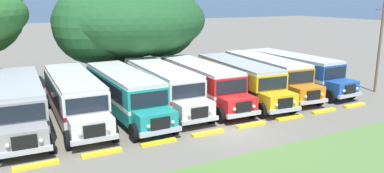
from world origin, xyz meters
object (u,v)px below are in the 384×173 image
(parked_bus_slot_0, at_px, (20,101))
(utility_pole, at_px, (380,45))
(parked_bus_slot_6, at_px, (266,73))
(broad_shade_tree, at_px, (130,21))
(parked_bus_slot_2, at_px, (125,91))
(parked_bus_slot_1, at_px, (74,95))
(parked_bus_slot_3, at_px, (162,84))
(parked_bus_slot_7, at_px, (294,70))
(parked_bus_slot_5, at_px, (239,78))
(parked_bus_slot_4, at_px, (201,81))

(parked_bus_slot_0, distance_m, utility_pole, 26.73)
(parked_bus_slot_6, bearing_deg, broad_shade_tree, -134.22)
(parked_bus_slot_0, relative_size, parked_bus_slot_2, 1.00)
(parked_bus_slot_1, distance_m, broad_shade_tree, 12.54)
(parked_bus_slot_3, xyz_separation_m, parked_bus_slot_6, (9.17, -0.14, 0.00))
(parked_bus_slot_7, distance_m, utility_pole, 6.92)
(parked_bus_slot_2, height_order, parked_bus_slot_5, same)
(utility_pole, bearing_deg, broad_shade_tree, 139.51)
(broad_shade_tree, bearing_deg, parked_bus_slot_1, -125.94)
(parked_bus_slot_0, distance_m, parked_bus_slot_2, 6.29)
(parked_bus_slot_1, bearing_deg, parked_bus_slot_7, 91.54)
(parked_bus_slot_5, distance_m, parked_bus_slot_7, 6.13)
(parked_bus_slot_4, distance_m, parked_bus_slot_5, 3.13)
(parked_bus_slot_7, bearing_deg, parked_bus_slot_6, -90.60)
(parked_bus_slot_6, bearing_deg, parked_bus_slot_4, -83.88)
(parked_bus_slot_1, height_order, parked_bus_slot_5, same)
(parked_bus_slot_0, bearing_deg, parked_bus_slot_7, 92.19)
(parked_bus_slot_6, relative_size, utility_pole, 1.51)
(parked_bus_slot_7, relative_size, utility_pole, 1.50)
(parked_bus_slot_4, bearing_deg, utility_pole, 75.47)
(parked_bus_slot_5, relative_size, broad_shade_tree, 0.77)
(parked_bus_slot_0, xyz_separation_m, parked_bus_slot_4, (12.19, -0.04, 0.00))
(parked_bus_slot_6, height_order, utility_pole, utility_pole)
(parked_bus_slot_0, height_order, parked_bus_slot_6, same)
(parked_bus_slot_3, xyz_separation_m, parked_bus_slot_7, (12.16, -0.09, 0.00))
(parked_bus_slot_2, relative_size, broad_shade_tree, 0.77)
(parked_bus_slot_4, relative_size, parked_bus_slot_5, 0.99)
(broad_shade_tree, bearing_deg, utility_pole, -40.49)
(parked_bus_slot_7, bearing_deg, parked_bus_slot_5, -85.17)
(parked_bus_slot_4, bearing_deg, parked_bus_slot_1, -88.63)
(utility_pole, bearing_deg, parked_bus_slot_7, 139.07)
(broad_shade_tree, bearing_deg, parked_bus_slot_0, -136.34)
(parked_bus_slot_5, bearing_deg, parked_bus_slot_6, 105.80)
(parked_bus_slot_0, height_order, parked_bus_slot_5, same)
(parked_bus_slot_5, bearing_deg, parked_bus_slot_4, -95.01)
(parked_bus_slot_2, height_order, parked_bus_slot_6, same)
(parked_bus_slot_1, xyz_separation_m, parked_bus_slot_4, (9.06, -0.05, 0.00))
(parked_bus_slot_2, distance_m, utility_pole, 20.50)
(parked_bus_slot_0, height_order, parked_bus_slot_7, same)
(parked_bus_slot_4, bearing_deg, parked_bus_slot_7, 92.76)
(parked_bus_slot_1, height_order, parked_bus_slot_3, same)
(parked_bus_slot_3, xyz_separation_m, parked_bus_slot_4, (2.97, -0.26, 0.00))
(parked_bus_slot_1, height_order, parked_bus_slot_7, same)
(parked_bus_slot_2, bearing_deg, parked_bus_slot_0, -95.26)
(broad_shade_tree, bearing_deg, parked_bus_slot_4, -77.99)
(parked_bus_slot_5, bearing_deg, utility_pole, 76.28)
(utility_pole, bearing_deg, parked_bus_slot_1, 169.81)
(broad_shade_tree, relative_size, utility_pole, 1.95)
(parked_bus_slot_0, xyz_separation_m, parked_bus_slot_1, (3.14, 0.02, 0.00))
(parked_bus_slot_3, relative_size, broad_shade_tree, 0.77)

